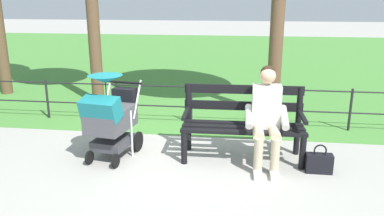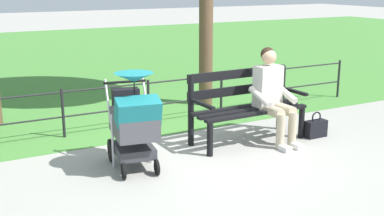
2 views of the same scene
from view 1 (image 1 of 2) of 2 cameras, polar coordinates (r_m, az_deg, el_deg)
name	(u,v)px [view 1 (image 1 of 2)]	position (r m, az deg, el deg)	size (l,w,h in m)	color
ground_plane	(178,156)	(5.33, -2.14, -7.11)	(60.00, 60.00, 0.00)	#9E9B93
grass_lawn	(219,58)	(13.81, 4.05, 7.40)	(40.00, 16.00, 0.01)	#478438
park_bench	(243,120)	(5.19, 7.51, -1.71)	(1.61, 0.64, 0.96)	black
person_on_bench	(267,115)	(4.94, 10.94, -0.95)	(0.54, 0.74, 1.28)	tan
stroller	(110,116)	(5.18, -11.93, -1.15)	(0.63, 0.95, 1.15)	black
handbag	(319,163)	(5.07, 18.24, -7.68)	(0.32, 0.14, 0.37)	black
park_fence	(208,101)	(6.47, 2.32, 1.08)	(7.76, 0.04, 0.70)	black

